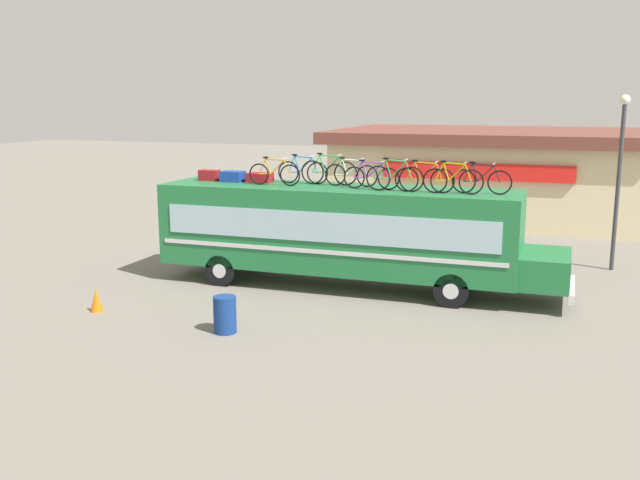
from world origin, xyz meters
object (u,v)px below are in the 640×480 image
at_px(luggage_bag_3, 260,178).
at_px(rooftop_bicycle_1, 274,173).
at_px(rooftop_bicycle_4, 351,174).
at_px(rooftop_bicycle_8, 453,180).
at_px(rooftop_bicycle_2, 303,171).
at_px(rooftop_bicycle_5, 371,177).
at_px(street_lamp, 620,167).
at_px(traffic_cone, 96,300).
at_px(luggage_bag_1, 209,175).
at_px(trash_bin, 225,315).
at_px(rooftop_bicycle_7, 424,179).
at_px(rooftop_bicycle_6, 395,177).
at_px(luggage_bag_2, 233,176).
at_px(rooftop_bicycle_3, 329,172).
at_px(rooftop_bicycle_9, 481,181).
at_px(bus, 344,230).

xyz_separation_m(luggage_bag_3, rooftop_bicycle_1, (0.74, -0.58, 0.22)).
distance_m(rooftop_bicycle_4, rooftop_bicycle_8, 3.23).
bearing_deg(rooftop_bicycle_4, rooftop_bicycle_1, -167.22).
bearing_deg(rooftop_bicycle_2, rooftop_bicycle_5, -14.05).
bearing_deg(street_lamp, traffic_cone, -143.96).
bearing_deg(street_lamp, rooftop_bicycle_4, -148.51).
distance_m(luggage_bag_1, rooftop_bicycle_1, 2.55).
bearing_deg(trash_bin, street_lamp, 47.48).
xyz_separation_m(luggage_bag_1, rooftop_bicycle_7, (7.11, -0.68, 0.22)).
xyz_separation_m(rooftop_bicycle_2, traffic_cone, (-4.02, -5.12, -3.10)).
relative_size(rooftop_bicycle_6, rooftop_bicycle_7, 0.99).
distance_m(luggage_bag_2, rooftop_bicycle_2, 2.32).
height_order(rooftop_bicycle_3, rooftop_bicycle_9, rooftop_bicycle_3).
distance_m(bus, traffic_cone, 7.38).
height_order(rooftop_bicycle_7, rooftop_bicycle_9, rooftop_bicycle_7).
relative_size(rooftop_bicycle_5, rooftop_bicycle_6, 0.99).
bearing_deg(street_lamp, bus, -147.36).
relative_size(traffic_cone, street_lamp, 0.11).
distance_m(luggage_bag_1, trash_bin, 6.86).
xyz_separation_m(rooftop_bicycle_6, rooftop_bicycle_8, (1.65, -0.00, -0.01)).
bearing_deg(luggage_bag_3, luggage_bag_1, -178.02).
bearing_deg(traffic_cone, bus, 40.40).
height_order(luggage_bag_3, rooftop_bicycle_5, rooftop_bicycle_5).
distance_m(rooftop_bicycle_9, street_lamp, 6.45).
xyz_separation_m(rooftop_bicycle_7, street_lamp, (5.37, 5.40, 0.01)).
height_order(rooftop_bicycle_1, traffic_cone, rooftop_bicycle_1).
relative_size(rooftop_bicycle_2, rooftop_bicycle_6, 0.97).
distance_m(rooftop_bicycle_8, rooftop_bicycle_9, 0.78).
bearing_deg(rooftop_bicycle_6, luggage_bag_2, 173.25).
bearing_deg(rooftop_bicycle_7, rooftop_bicycle_5, 171.84).
relative_size(luggage_bag_1, street_lamp, 0.11).
xyz_separation_m(rooftop_bicycle_1, rooftop_bicycle_4, (2.27, 0.52, 0.00)).
distance_m(rooftop_bicycle_7, street_lamp, 7.62).
height_order(rooftop_bicycle_8, trash_bin, rooftop_bicycle_8).
distance_m(bus, luggage_bag_2, 4.07).
xyz_separation_m(luggage_bag_2, traffic_cone, (-1.72, -4.93, -2.88)).
xyz_separation_m(rooftop_bicycle_4, rooftop_bicycle_7, (2.35, -0.67, 0.02)).
bearing_deg(traffic_cone, rooftop_bicycle_3, 46.28).
bearing_deg(rooftop_bicycle_2, trash_bin, -89.64).
bearing_deg(rooftop_bicycle_6, rooftop_bicycle_4, 155.50).
relative_size(bus, rooftop_bicycle_8, 7.25).
bearing_deg(bus, rooftop_bicycle_1, -173.86).
bearing_deg(luggage_bag_1, traffic_cone, -99.83).
bearing_deg(rooftop_bicycle_8, luggage_bag_3, 173.01).
relative_size(rooftop_bicycle_5, traffic_cone, 2.55).
bearing_deg(street_lamp, rooftop_bicycle_7, -134.83).
bearing_deg(luggage_bag_3, rooftop_bicycle_9, -4.39).
distance_m(luggage_bag_2, rooftop_bicycle_6, 5.45).
height_order(luggage_bag_1, rooftop_bicycle_8, rooftop_bicycle_8).
relative_size(rooftop_bicycle_6, rooftop_bicycle_8, 1.00).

